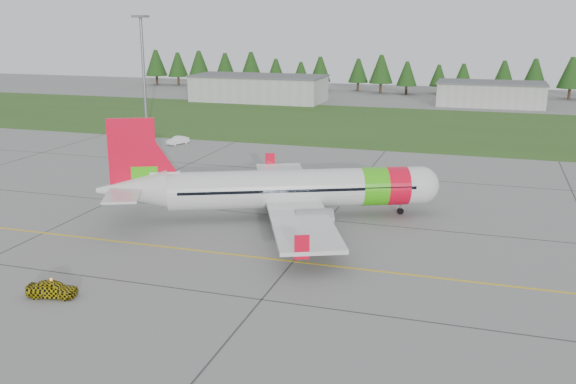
% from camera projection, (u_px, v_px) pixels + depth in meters
% --- Properties ---
extents(ground, '(320.00, 320.00, 0.00)m').
position_uv_depth(ground, '(140.00, 283.00, 49.65)').
color(ground, gray).
rests_on(ground, ground).
extents(aircraft, '(33.12, 31.44, 10.56)m').
position_uv_depth(aircraft, '(289.00, 189.00, 65.28)').
color(aircraft, silver).
rests_on(aircraft, ground).
extents(follow_me_car, '(1.54, 1.72, 3.71)m').
position_uv_depth(follow_me_car, '(50.00, 273.00, 46.80)').
color(follow_me_car, '#D5C10B').
rests_on(follow_me_car, ground).
extents(service_van, '(1.79, 1.75, 3.96)m').
position_uv_depth(service_van, '(177.00, 132.00, 104.14)').
color(service_van, white).
rests_on(service_van, ground).
extents(grass_strip, '(320.00, 50.00, 0.03)m').
position_uv_depth(grass_strip, '(355.00, 124.00, 125.18)').
color(grass_strip, '#30561E').
rests_on(grass_strip, ground).
extents(taxi_guideline, '(120.00, 0.25, 0.02)m').
position_uv_depth(taxi_guideline, '(186.00, 249.00, 57.01)').
color(taxi_guideline, gold).
rests_on(taxi_guideline, ground).
extents(hangar_west, '(32.00, 14.00, 6.00)m').
position_uv_depth(hangar_west, '(259.00, 89.00, 158.84)').
color(hangar_west, '#A8A8A3').
rests_on(hangar_west, ground).
extents(hangar_east, '(24.00, 12.00, 5.20)m').
position_uv_depth(hangar_east, '(491.00, 95.00, 150.45)').
color(hangar_east, '#A8A8A3').
rests_on(hangar_east, ground).
extents(floodlight_mast, '(0.50, 0.50, 20.00)m').
position_uv_depth(floodlight_mast, '(144.00, 78.00, 109.69)').
color(floodlight_mast, slate).
rests_on(floodlight_mast, ground).
extents(treeline, '(160.00, 8.00, 10.00)m').
position_uv_depth(treeline, '(397.00, 75.00, 175.46)').
color(treeline, '#1C3F14').
rests_on(treeline, ground).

